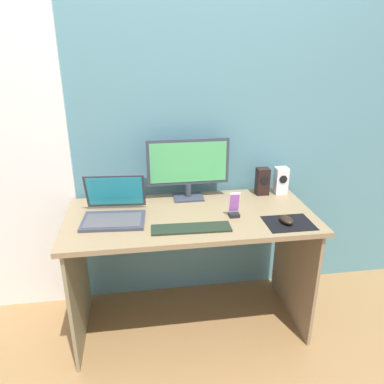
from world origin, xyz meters
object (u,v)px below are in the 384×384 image
speaker_near_monitor (262,181)px  phone_in_dock (234,208)px  laptop (114,210)px  speaker_right (281,180)px  mouse (286,220)px  keyboard_external (191,228)px  monitor (188,166)px

speaker_near_monitor → phone_in_dock: 0.39m
speaker_near_monitor → phone_in_dock: speaker_near_monitor is taller
speaker_near_monitor → laptop: 0.94m
speaker_right → mouse: 0.44m
speaker_near_monitor → laptop: size_ratio=0.48×
keyboard_external → phone_in_dock: 0.29m
laptop → speaker_near_monitor: bearing=13.8°
monitor → mouse: bearing=-42.0°
speaker_right → laptop: laptop is taller
speaker_near_monitor → monitor: bearing=-180.0°
phone_in_dock → monitor: bearing=126.4°
phone_in_dock → speaker_right: bearing=37.6°
mouse → keyboard_external: bearing=170.4°
speaker_right → speaker_near_monitor: (-0.12, 0.00, 0.00)m
speaker_right → laptop: size_ratio=0.48×
monitor → laptop: 0.52m
laptop → keyboard_external: bearing=-25.6°
speaker_right → mouse: bearing=-106.5°
laptop → mouse: bearing=-12.4°
speaker_right → keyboard_external: size_ratio=0.41×
laptop → keyboard_external: (0.40, -0.19, -0.04)m
monitor → mouse: monitor is taller
speaker_near_monitor → laptop: (-0.91, -0.22, -0.04)m
speaker_near_monitor → phone_in_dock: bearing=-131.4°
laptop → phone_in_dock: bearing=-5.9°
speaker_right → speaker_near_monitor: speaker_near_monitor is taller
speaker_right → keyboard_external: bearing=-147.0°
speaker_near_monitor → mouse: size_ratio=1.70×
speaker_right → phone_in_dock: size_ratio=1.21×
laptop → phone_in_dock: laptop is taller
laptop → phone_in_dock: (0.65, -0.07, 0.00)m
speaker_near_monitor → keyboard_external: 0.66m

